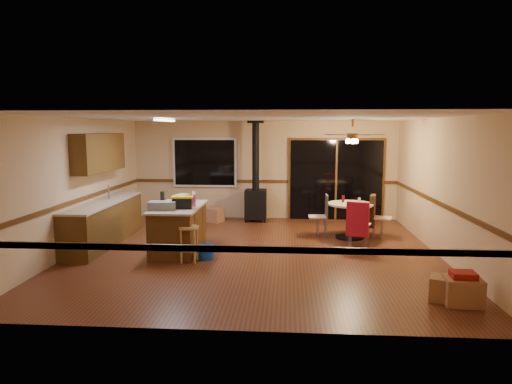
# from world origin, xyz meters

# --- Properties ---
(floor) EXTENTS (7.00, 7.00, 0.00)m
(floor) POSITION_xyz_m (0.00, 0.00, 0.00)
(floor) COLOR #542917
(floor) RESTS_ON ground
(ceiling) EXTENTS (7.00, 7.00, 0.00)m
(ceiling) POSITION_xyz_m (0.00, 0.00, 2.60)
(ceiling) COLOR silver
(ceiling) RESTS_ON ground
(wall_back) EXTENTS (7.00, 0.00, 7.00)m
(wall_back) POSITION_xyz_m (0.00, 3.50, 1.30)
(wall_back) COLOR tan
(wall_back) RESTS_ON ground
(wall_front) EXTENTS (7.00, 0.00, 7.00)m
(wall_front) POSITION_xyz_m (0.00, -3.50, 1.30)
(wall_front) COLOR tan
(wall_front) RESTS_ON ground
(wall_left) EXTENTS (0.00, 7.00, 7.00)m
(wall_left) POSITION_xyz_m (-3.50, 0.00, 1.30)
(wall_left) COLOR tan
(wall_left) RESTS_ON ground
(wall_right) EXTENTS (0.00, 7.00, 7.00)m
(wall_right) POSITION_xyz_m (3.50, 0.00, 1.30)
(wall_right) COLOR tan
(wall_right) RESTS_ON ground
(chair_rail) EXTENTS (7.00, 7.00, 0.08)m
(chair_rail) POSITION_xyz_m (0.00, 0.00, 1.00)
(chair_rail) COLOR #513114
(chair_rail) RESTS_ON ground
(window) EXTENTS (1.72, 0.10, 1.32)m
(window) POSITION_xyz_m (-1.60, 3.45, 1.50)
(window) COLOR black
(window) RESTS_ON ground
(sliding_door) EXTENTS (2.52, 0.10, 2.10)m
(sliding_door) POSITION_xyz_m (1.90, 3.45, 1.05)
(sliding_door) COLOR black
(sliding_door) RESTS_ON ground
(lower_cabinets) EXTENTS (0.60, 3.00, 0.86)m
(lower_cabinets) POSITION_xyz_m (-3.20, 0.50, 0.43)
(lower_cabinets) COLOR #563815
(lower_cabinets) RESTS_ON ground
(countertop) EXTENTS (0.64, 3.04, 0.04)m
(countertop) POSITION_xyz_m (-3.20, 0.50, 0.88)
(countertop) COLOR #BEAA94
(countertop) RESTS_ON lower_cabinets
(upper_cabinets) EXTENTS (0.35, 2.00, 0.80)m
(upper_cabinets) POSITION_xyz_m (-3.33, 0.70, 1.90)
(upper_cabinets) COLOR #563815
(upper_cabinets) RESTS_ON ground
(kitchen_island) EXTENTS (0.88, 1.68, 0.90)m
(kitchen_island) POSITION_xyz_m (-1.50, 0.00, 0.45)
(kitchen_island) COLOR #533314
(kitchen_island) RESTS_ON ground
(wood_stove) EXTENTS (0.55, 0.50, 2.52)m
(wood_stove) POSITION_xyz_m (-0.20, 3.05, 0.73)
(wood_stove) COLOR black
(wood_stove) RESTS_ON ground
(ceiling_fan) EXTENTS (0.24, 0.24, 0.55)m
(ceiling_fan) POSITION_xyz_m (2.00, 1.33, 2.21)
(ceiling_fan) COLOR brown
(ceiling_fan) RESTS_ON ceiling
(fluorescent_strip) EXTENTS (0.10, 1.20, 0.04)m
(fluorescent_strip) POSITION_xyz_m (-1.80, 0.30, 2.56)
(fluorescent_strip) COLOR white
(fluorescent_strip) RESTS_ON ceiling
(toolbox_grey) EXTENTS (0.51, 0.30, 0.15)m
(toolbox_grey) POSITION_xyz_m (-1.70, -0.42, 0.98)
(toolbox_grey) COLOR slate
(toolbox_grey) RESTS_ON kitchen_island
(toolbox_black) EXTENTS (0.38, 0.23, 0.20)m
(toolbox_black) POSITION_xyz_m (-1.36, -0.27, 1.00)
(toolbox_black) COLOR black
(toolbox_black) RESTS_ON kitchen_island
(toolbox_yellow_lid) EXTENTS (0.42, 0.25, 0.03)m
(toolbox_yellow_lid) POSITION_xyz_m (-1.36, -0.27, 1.12)
(toolbox_yellow_lid) COLOR gold
(toolbox_yellow_lid) RESTS_ON toolbox_black
(box_on_island) EXTENTS (0.33, 0.38, 0.21)m
(box_on_island) POSITION_xyz_m (-1.46, 0.12, 1.01)
(box_on_island) COLOR #9F6A47
(box_on_island) RESTS_ON kitchen_island
(bottle_dark) EXTENTS (0.09, 0.09, 0.28)m
(bottle_dark) POSITION_xyz_m (-1.82, 0.04, 1.04)
(bottle_dark) COLOR black
(bottle_dark) RESTS_ON kitchen_island
(bottle_pink) EXTENTS (0.08, 0.08, 0.24)m
(bottle_pink) POSITION_xyz_m (-1.18, -0.04, 1.02)
(bottle_pink) COLOR #D84C8C
(bottle_pink) RESTS_ON kitchen_island
(bottle_white) EXTENTS (0.08, 0.08, 0.20)m
(bottle_white) POSITION_xyz_m (-1.33, 0.67, 1.00)
(bottle_white) COLOR white
(bottle_white) RESTS_ON kitchen_island
(bar_stool) EXTENTS (0.41, 0.41, 0.66)m
(bar_stool) POSITION_xyz_m (-1.13, -0.73, 0.33)
(bar_stool) COLOR tan
(bar_stool) RESTS_ON floor
(blue_bucket) EXTENTS (0.38, 0.38, 0.26)m
(blue_bucket) POSITION_xyz_m (-0.88, -0.49, 0.13)
(blue_bucket) COLOR #0D40B8
(blue_bucket) RESTS_ON floor
(dining_table) EXTENTS (0.99, 0.99, 0.78)m
(dining_table) POSITION_xyz_m (2.00, 1.33, 0.53)
(dining_table) COLOR black
(dining_table) RESTS_ON ground
(glass_red) EXTENTS (0.08, 0.08, 0.16)m
(glass_red) POSITION_xyz_m (1.85, 1.43, 0.86)
(glass_red) COLOR #590C14
(glass_red) RESTS_ON dining_table
(glass_cream) EXTENTS (0.07, 0.07, 0.13)m
(glass_cream) POSITION_xyz_m (2.18, 1.28, 0.85)
(glass_cream) COLOR beige
(glass_cream) RESTS_ON dining_table
(chair_left) EXTENTS (0.41, 0.41, 0.51)m
(chair_left) POSITION_xyz_m (1.41, 1.43, 0.59)
(chair_left) COLOR tan
(chair_left) RESTS_ON ground
(chair_near) EXTENTS (0.56, 0.58, 0.70)m
(chair_near) POSITION_xyz_m (2.04, 0.46, 0.60)
(chair_near) COLOR tan
(chair_near) RESTS_ON ground
(chair_right) EXTENTS (0.55, 0.53, 0.70)m
(chair_right) POSITION_xyz_m (2.53, 1.42, 0.60)
(chair_right) COLOR tan
(chair_right) RESTS_ON ground
(box_under_window) EXTENTS (0.56, 0.51, 0.36)m
(box_under_window) POSITION_xyz_m (-1.29, 2.89, 0.18)
(box_under_window) COLOR #9F6A47
(box_under_window) RESTS_ON floor
(box_corner_a) EXTENTS (0.51, 0.44, 0.37)m
(box_corner_a) POSITION_xyz_m (3.03, -2.44, 0.19)
(box_corner_a) COLOR #9F6A47
(box_corner_a) RESTS_ON floor
(box_corner_b) EXTENTS (0.52, 0.48, 0.34)m
(box_corner_b) POSITION_xyz_m (2.85, -2.33, 0.17)
(box_corner_b) COLOR #9F6A47
(box_corner_b) RESTS_ON floor
(box_small_red) EXTENTS (0.34, 0.29, 0.09)m
(box_small_red) POSITION_xyz_m (3.03, -2.44, 0.42)
(box_small_red) COLOR maroon
(box_small_red) RESTS_ON box_corner_a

